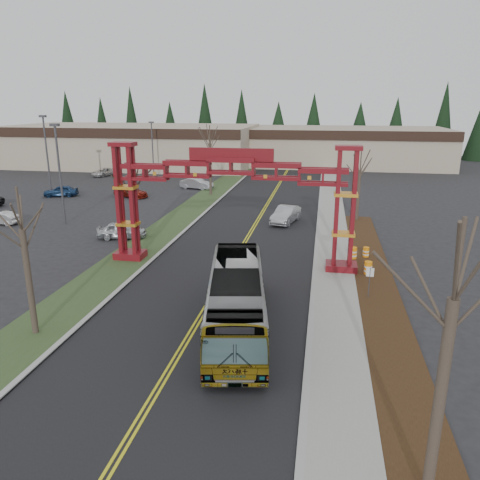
% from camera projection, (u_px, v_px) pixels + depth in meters
% --- Properties ---
extents(ground, '(200.00, 200.00, 0.00)m').
position_uv_depth(ground, '(141.00, 418.00, 17.92)').
color(ground, black).
rests_on(ground, ground).
extents(road, '(12.00, 110.00, 0.02)m').
position_uv_depth(road, '(247.00, 239.00, 41.52)').
color(road, black).
rests_on(road, ground).
extents(lane_line_left, '(0.12, 100.00, 0.01)m').
position_uv_depth(lane_line_left, '(246.00, 239.00, 41.54)').
color(lane_line_left, yellow).
rests_on(lane_line_left, road).
extents(lane_line_right, '(0.12, 100.00, 0.01)m').
position_uv_depth(lane_line_right, '(248.00, 239.00, 41.50)').
color(lane_line_right, yellow).
rests_on(lane_line_right, road).
extents(curb_right, '(0.30, 110.00, 0.15)m').
position_uv_depth(curb_right, '(317.00, 242.00, 40.46)').
color(curb_right, '#9FA09A').
rests_on(curb_right, ground).
extents(sidewalk_right, '(2.60, 110.00, 0.14)m').
position_uv_depth(sidewalk_right, '(334.00, 242.00, 40.21)').
color(sidewalk_right, gray).
rests_on(sidewalk_right, ground).
extents(landscape_strip, '(2.60, 50.00, 0.12)m').
position_uv_depth(landscape_strip, '(386.00, 322.00, 25.61)').
color(landscape_strip, black).
rests_on(landscape_strip, ground).
extents(grass_median, '(4.00, 110.00, 0.08)m').
position_uv_depth(grass_median, '(161.00, 234.00, 42.87)').
color(grass_median, '#2F4522').
rests_on(grass_median, ground).
extents(curb_left, '(0.30, 110.00, 0.15)m').
position_uv_depth(curb_left, '(180.00, 235.00, 42.54)').
color(curb_left, '#9FA09A').
rests_on(curb_left, ground).
extents(gateway_arch, '(18.20, 1.60, 8.90)m').
position_uv_depth(gateway_arch, '(231.00, 185.00, 33.22)').
color(gateway_arch, maroon).
rests_on(gateway_arch, ground).
extents(retail_building_west, '(46.00, 22.30, 7.50)m').
position_uv_depth(retail_building_west, '(133.00, 145.00, 89.89)').
color(retail_building_west, tan).
rests_on(retail_building_west, ground).
extents(retail_building_east, '(38.00, 20.30, 7.00)m').
position_uv_depth(retail_building_east, '(344.00, 146.00, 90.73)').
color(retail_building_east, tan).
rests_on(retail_building_east, ground).
extents(conifer_treeline, '(116.10, 5.60, 13.00)m').
position_uv_depth(conifer_treeline, '(298.00, 127.00, 102.92)').
color(conifer_treeline, black).
rests_on(conifer_treeline, ground).
extents(transit_bus, '(4.83, 12.27, 3.33)m').
position_uv_depth(transit_bus, '(236.00, 300.00, 24.59)').
color(transit_bus, '#999BA0').
rests_on(transit_bus, ground).
extents(silver_sedan, '(2.88, 5.31, 1.66)m').
position_uv_depth(silver_sedan, '(286.00, 215.00, 46.91)').
color(silver_sedan, '#A5A8AD').
rests_on(silver_sedan, ground).
extents(parked_car_near_a, '(4.57, 2.64, 1.46)m').
position_uv_depth(parked_car_near_a, '(122.00, 230.00, 41.54)').
color(parked_car_near_a, silver).
rests_on(parked_car_near_a, ground).
extents(parked_car_near_b, '(3.87, 1.57, 1.25)m').
position_uv_depth(parked_car_near_b, '(1.00, 218.00, 46.41)').
color(parked_car_near_b, silver).
rests_on(parked_car_near_b, ground).
extents(parked_car_mid_a, '(5.18, 3.47, 1.39)m').
position_uv_depth(parked_car_mid_a, '(131.00, 192.00, 59.74)').
color(parked_car_mid_a, maroon).
rests_on(parked_car_mid_a, ground).
extents(parked_car_mid_b, '(4.57, 2.93, 1.45)m').
position_uv_depth(parked_car_mid_b, '(61.00, 191.00, 60.17)').
color(parked_car_mid_b, navy).
rests_on(parked_car_mid_b, ground).
extents(parked_car_far_a, '(4.92, 2.72, 1.54)m').
position_uv_depth(parked_car_far_a, '(197.00, 184.00, 65.36)').
color(parked_car_far_a, silver).
rests_on(parked_car_far_a, ground).
extents(parked_car_far_b, '(3.36, 5.03, 1.28)m').
position_uv_depth(parked_car_far_b, '(104.00, 172.00, 77.07)').
color(parked_car_far_b, silver).
rests_on(parked_car_far_b, ground).
extents(bare_tree_median_near, '(3.19, 3.19, 7.78)m').
position_uv_depth(bare_tree_median_near, '(22.00, 230.00, 22.91)').
color(bare_tree_median_near, '#382D26').
rests_on(bare_tree_median_near, ground).
extents(bare_tree_median_mid, '(3.28, 3.28, 7.51)m').
position_uv_depth(bare_tree_median_mid, '(133.00, 188.00, 36.00)').
color(bare_tree_median_mid, '#382D26').
rests_on(bare_tree_median_mid, ground).
extents(bare_tree_median_far, '(3.37, 3.37, 8.93)m').
position_uv_depth(bare_tree_median_far, '(210.00, 143.00, 59.33)').
color(bare_tree_median_far, '#382D26').
rests_on(bare_tree_median_far, ground).
extents(bare_tree_right_near, '(3.39, 3.39, 8.87)m').
position_uv_depth(bare_tree_right_near, '(453.00, 301.00, 12.38)').
color(bare_tree_right_near, '#382D26').
rests_on(bare_tree_right_near, ground).
extents(bare_tree_right_far, '(2.99, 2.99, 7.11)m').
position_uv_depth(bare_tree_right_far, '(360.00, 171.00, 46.59)').
color(bare_tree_right_far, '#382D26').
rests_on(bare_tree_right_far, ground).
extents(light_pole_near, '(0.85, 0.42, 9.75)m').
position_uv_depth(light_pole_near, '(59.00, 167.00, 45.21)').
color(light_pole_near, '#3F3F44').
rests_on(light_pole_near, ground).
extents(light_pole_mid, '(0.88, 0.44, 10.12)m').
position_uv_depth(light_pole_mid, '(46.00, 149.00, 60.63)').
color(light_pole_mid, '#3F3F44').
rests_on(light_pole_mid, ground).
extents(light_pole_far, '(0.76, 0.38, 8.81)m').
position_uv_depth(light_pole_far, '(152.00, 146.00, 74.13)').
color(light_pole_far, '#3F3F44').
rests_on(light_pole_far, ground).
extents(street_sign, '(0.46, 0.07, 2.02)m').
position_uv_depth(street_sign, '(370.00, 277.00, 28.42)').
color(street_sign, '#3F3F44').
rests_on(street_sign, ground).
extents(barrel_south, '(0.55, 0.55, 1.02)m').
position_uv_depth(barrel_south, '(368.00, 268.00, 32.61)').
color(barrel_south, orange).
rests_on(barrel_south, ground).
extents(barrel_mid, '(0.54, 0.54, 1.01)m').
position_uv_depth(barrel_mid, '(353.00, 253.00, 35.88)').
color(barrel_mid, orange).
rests_on(barrel_mid, ground).
extents(barrel_north, '(0.48, 0.48, 0.89)m').
position_uv_depth(barrel_north, '(366.00, 253.00, 36.27)').
color(barrel_north, orange).
rests_on(barrel_north, ground).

